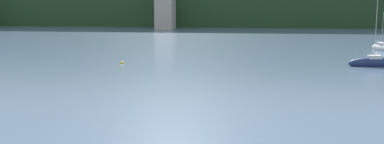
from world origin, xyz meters
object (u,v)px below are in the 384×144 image
at_px(sailboat_far_11, 374,63).
at_px(mooring_buoy_near, 122,64).
at_px(sailboat_far_3, 381,48).
at_px(shore_building_westcentral, 165,9).

height_order(sailboat_far_11, mooring_buoy_near, sailboat_far_11).
bearing_deg(mooring_buoy_near, sailboat_far_3, 30.07).
bearing_deg(mooring_buoy_near, shore_building_westcentral, 96.56).
distance_m(sailboat_far_3, sailboat_far_11, 15.29).
bearing_deg(mooring_buoy_near, sailboat_far_11, 3.75).
xyz_separation_m(sailboat_far_3, sailboat_far_11, (-4.53, -14.61, 0.02)).
relative_size(shore_building_westcentral, sailboat_far_11, 1.36).
xyz_separation_m(shore_building_westcentral, mooring_buoy_near, (6.45, -56.06, -4.26)).
relative_size(sailboat_far_3, mooring_buoy_near, 11.30).
height_order(sailboat_far_3, mooring_buoy_near, sailboat_far_3).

